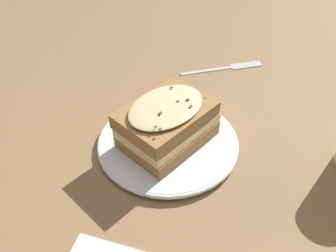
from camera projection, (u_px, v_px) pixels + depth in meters
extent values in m
plane|color=olive|center=(156.00, 132.00, 0.58)|extent=(2.40, 2.40, 0.00)
cylinder|color=white|center=(168.00, 142.00, 0.56)|extent=(0.23, 0.23, 0.01)
torus|color=white|center=(168.00, 141.00, 0.55)|extent=(0.24, 0.24, 0.01)
cube|color=#A37542|center=(168.00, 134.00, 0.54)|extent=(0.18, 0.16, 0.02)
cube|color=#EFDB93|center=(168.00, 125.00, 0.53)|extent=(0.18, 0.16, 0.02)
cube|color=#A37542|center=(166.00, 115.00, 0.52)|extent=(0.18, 0.17, 0.02)
ellipsoid|color=beige|center=(166.00, 106.00, 0.51)|extent=(0.16, 0.15, 0.01)
cube|color=#2D6028|center=(160.00, 113.00, 0.48)|extent=(0.01, 0.01, 0.00)
cube|color=#2D6028|center=(160.00, 129.00, 0.46)|extent=(0.01, 0.00, 0.00)
cube|color=#2D6028|center=(156.00, 127.00, 0.46)|extent=(0.01, 0.00, 0.00)
cube|color=#2D6028|center=(191.00, 106.00, 0.50)|extent=(0.00, 0.01, 0.00)
cube|color=#2D6028|center=(172.00, 87.00, 0.53)|extent=(0.00, 0.01, 0.00)
cube|color=#2D6028|center=(178.00, 101.00, 0.51)|extent=(0.00, 0.00, 0.00)
cube|color=#2D6028|center=(188.00, 99.00, 0.51)|extent=(0.00, 0.01, 0.00)
cube|color=#2D6028|center=(205.00, 97.00, 0.51)|extent=(0.00, 0.00, 0.00)
cube|color=silver|center=(206.00, 70.00, 0.73)|extent=(0.06, 0.11, 0.00)
cube|color=silver|center=(246.00, 65.00, 0.75)|extent=(0.05, 0.08, 0.00)
cube|color=#333335|center=(250.00, 63.00, 0.76)|extent=(0.02, 0.04, 0.00)
cube|color=#333335|center=(251.00, 64.00, 0.75)|extent=(0.02, 0.04, 0.00)
cube|color=#333335|center=(252.00, 65.00, 0.75)|extent=(0.02, 0.04, 0.00)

